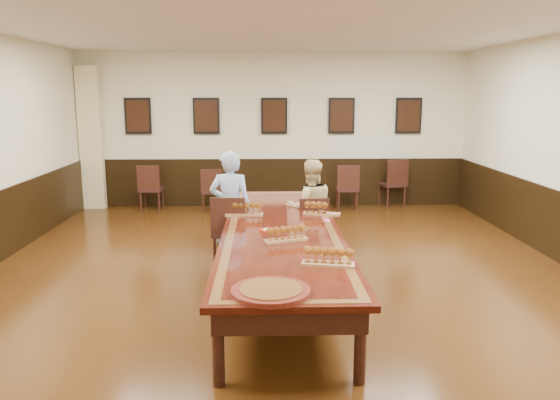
{
  "coord_description": "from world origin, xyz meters",
  "views": [
    {
      "loc": [
        -0.19,
        -6.45,
        2.37
      ],
      "look_at": [
        0.0,
        0.5,
        1.0
      ],
      "focal_mm": 35.0,
      "sensor_mm": 36.0,
      "label": 1
    }
  ],
  "objects_px": {
    "spare_chair_b": "(211,190)",
    "person_man": "(231,208)",
    "person_woman": "(310,208)",
    "conference_table": "(281,239)",
    "chair_man": "(230,230)",
    "spare_chair_c": "(347,187)",
    "spare_chair_d": "(392,183)",
    "spare_chair_a": "(151,188)",
    "chair_woman": "(311,227)",
    "carved_platter": "(271,291)"
  },
  "relations": [
    {
      "from": "spare_chair_b",
      "to": "person_man",
      "type": "relative_size",
      "value": 0.56
    },
    {
      "from": "person_woman",
      "to": "conference_table",
      "type": "xyz_separation_m",
      "value": [
        -0.46,
        -1.31,
        -0.1
      ]
    },
    {
      "from": "chair_man",
      "to": "conference_table",
      "type": "height_order",
      "value": "chair_man"
    },
    {
      "from": "chair_man",
      "to": "person_man",
      "type": "relative_size",
      "value": 0.63
    },
    {
      "from": "spare_chair_c",
      "to": "person_man",
      "type": "relative_size",
      "value": 0.6
    },
    {
      "from": "spare_chair_b",
      "to": "spare_chair_d",
      "type": "height_order",
      "value": "spare_chair_d"
    },
    {
      "from": "spare_chair_d",
      "to": "person_woman",
      "type": "height_order",
      "value": "person_woman"
    },
    {
      "from": "person_woman",
      "to": "conference_table",
      "type": "bearing_deg",
      "value": 63.75
    },
    {
      "from": "spare_chair_a",
      "to": "spare_chair_b",
      "type": "xyz_separation_m",
      "value": [
        1.22,
        -0.06,
        -0.04
      ]
    },
    {
      "from": "spare_chair_a",
      "to": "spare_chair_c",
      "type": "height_order",
      "value": "spare_chair_a"
    },
    {
      "from": "spare_chair_c",
      "to": "person_woman",
      "type": "bearing_deg",
      "value": 73.75
    },
    {
      "from": "chair_woman",
      "to": "spare_chair_a",
      "type": "distance_m",
      "value": 4.45
    },
    {
      "from": "chair_woman",
      "to": "spare_chair_a",
      "type": "bearing_deg",
      "value": -54.71
    },
    {
      "from": "spare_chair_a",
      "to": "person_woman",
      "type": "bearing_deg",
      "value": 134.01
    },
    {
      "from": "person_man",
      "to": "conference_table",
      "type": "xyz_separation_m",
      "value": [
        0.68,
        -1.01,
        -0.18
      ]
    },
    {
      "from": "spare_chair_c",
      "to": "carved_platter",
      "type": "bearing_deg",
      "value": 77.89
    },
    {
      "from": "chair_woman",
      "to": "person_woman",
      "type": "relative_size",
      "value": 0.64
    },
    {
      "from": "spare_chair_a",
      "to": "carved_platter",
      "type": "height_order",
      "value": "spare_chair_a"
    },
    {
      "from": "spare_chair_b",
      "to": "carved_platter",
      "type": "relative_size",
      "value": 1.18
    },
    {
      "from": "spare_chair_d",
      "to": "person_man",
      "type": "relative_size",
      "value": 0.64
    },
    {
      "from": "chair_man",
      "to": "carved_platter",
      "type": "xyz_separation_m",
      "value": [
        0.53,
        -3.12,
        0.28
      ]
    },
    {
      "from": "spare_chair_a",
      "to": "spare_chair_c",
      "type": "relative_size",
      "value": 1.0
    },
    {
      "from": "chair_man",
      "to": "chair_woman",
      "type": "relative_size",
      "value": 1.09
    },
    {
      "from": "conference_table",
      "to": "spare_chair_a",
      "type": "bearing_deg",
      "value": 119.02
    },
    {
      "from": "spare_chair_c",
      "to": "conference_table",
      "type": "bearing_deg",
      "value": 73.27
    },
    {
      "from": "spare_chair_b",
      "to": "spare_chair_c",
      "type": "xyz_separation_m",
      "value": [
        2.76,
        0.0,
        0.03
      ]
    },
    {
      "from": "person_man",
      "to": "conference_table",
      "type": "bearing_deg",
      "value": 127.28
    },
    {
      "from": "chair_man",
      "to": "spare_chair_d",
      "type": "height_order",
      "value": "spare_chair_d"
    },
    {
      "from": "person_woman",
      "to": "conference_table",
      "type": "height_order",
      "value": "person_woman"
    },
    {
      "from": "chair_man",
      "to": "spare_chair_a",
      "type": "height_order",
      "value": "chair_man"
    },
    {
      "from": "chair_man",
      "to": "person_woman",
      "type": "height_order",
      "value": "person_woman"
    },
    {
      "from": "spare_chair_c",
      "to": "spare_chair_b",
      "type": "bearing_deg",
      "value": 1.6
    },
    {
      "from": "spare_chair_d",
      "to": "spare_chair_a",
      "type": "bearing_deg",
      "value": -11.03
    },
    {
      "from": "spare_chair_a",
      "to": "person_woman",
      "type": "relative_size",
      "value": 0.67
    },
    {
      "from": "person_woman",
      "to": "spare_chair_b",
      "type": "bearing_deg",
      "value": -67.66
    },
    {
      "from": "chair_woman",
      "to": "spare_chair_c",
      "type": "distance_m",
      "value": 3.39
    },
    {
      "from": "person_man",
      "to": "conference_table",
      "type": "height_order",
      "value": "person_man"
    },
    {
      "from": "spare_chair_a",
      "to": "person_man",
      "type": "distance_m",
      "value": 3.97
    },
    {
      "from": "chair_man",
      "to": "spare_chair_b",
      "type": "distance_m",
      "value": 3.6
    },
    {
      "from": "chair_man",
      "to": "spare_chair_a",
      "type": "distance_m",
      "value": 4.05
    },
    {
      "from": "spare_chair_a",
      "to": "spare_chair_b",
      "type": "relative_size",
      "value": 1.08
    },
    {
      "from": "spare_chair_a",
      "to": "carved_platter",
      "type": "xyz_separation_m",
      "value": [
        2.36,
        -6.73,
        0.3
      ]
    },
    {
      "from": "chair_man",
      "to": "spare_chair_c",
      "type": "bearing_deg",
      "value": -117.82
    },
    {
      "from": "spare_chair_d",
      "to": "conference_table",
      "type": "distance_m",
      "value": 5.42
    },
    {
      "from": "person_man",
      "to": "carved_platter",
      "type": "bearing_deg",
      "value": 102.72
    },
    {
      "from": "spare_chair_c",
      "to": "person_woman",
      "type": "distance_m",
      "value": 3.31
    },
    {
      "from": "chair_woman",
      "to": "carved_platter",
      "type": "bearing_deg",
      "value": 72.86
    },
    {
      "from": "chair_woman",
      "to": "person_man",
      "type": "xyz_separation_m",
      "value": [
        -1.15,
        -0.21,
        0.34
      ]
    },
    {
      "from": "spare_chair_a",
      "to": "conference_table",
      "type": "xyz_separation_m",
      "value": [
        2.51,
        -4.52,
        0.13
      ]
    },
    {
      "from": "conference_table",
      "to": "spare_chair_b",
      "type": "bearing_deg",
      "value": 106.13
    }
  ]
}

